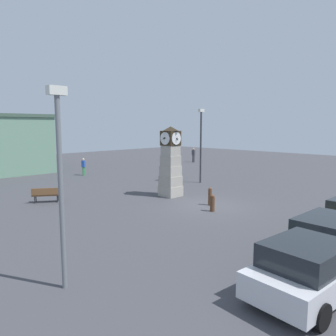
{
  "coord_description": "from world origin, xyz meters",
  "views": [
    {
      "loc": [
        -14.53,
        -11.34,
        4.55
      ],
      "look_at": [
        0.15,
        3.33,
        1.86
      ],
      "focal_mm": 35.0,
      "sensor_mm": 36.0,
      "label": 1
    }
  ],
  "objects_px": {
    "pedestrian_crossing_lot": "(194,154)",
    "street_lamp_far_side": "(201,140)",
    "bench": "(46,194)",
    "pedestrian_near_bench": "(83,166)",
    "clock_tower": "(171,164)",
    "car_near_tower": "(331,237)",
    "street_lamp_near_road": "(60,173)",
    "bollard_mid_row": "(210,196)",
    "bollard_near_tower": "(212,203)",
    "car_navy_sedan": "(309,269)"
  },
  "relations": [
    {
      "from": "street_lamp_near_road",
      "to": "clock_tower",
      "type": "bearing_deg",
      "value": 30.74
    },
    {
      "from": "bollard_mid_row",
      "to": "street_lamp_far_side",
      "type": "relative_size",
      "value": 0.18
    },
    {
      "from": "bollard_mid_row",
      "to": "car_near_tower",
      "type": "bearing_deg",
      "value": -112.54
    },
    {
      "from": "bench",
      "to": "street_lamp_near_road",
      "type": "height_order",
      "value": "street_lamp_near_road"
    },
    {
      "from": "clock_tower",
      "to": "street_lamp_near_road",
      "type": "relative_size",
      "value": 0.81
    },
    {
      "from": "pedestrian_crossing_lot",
      "to": "street_lamp_far_side",
      "type": "relative_size",
      "value": 0.3
    },
    {
      "from": "bollard_near_tower",
      "to": "car_navy_sedan",
      "type": "relative_size",
      "value": 0.23
    },
    {
      "from": "pedestrian_near_bench",
      "to": "street_lamp_far_side",
      "type": "relative_size",
      "value": 0.27
    },
    {
      "from": "pedestrian_crossing_lot",
      "to": "bollard_near_tower",
      "type": "bearing_deg",
      "value": -137.03
    },
    {
      "from": "bollard_mid_row",
      "to": "street_lamp_near_road",
      "type": "distance_m",
      "value": 11.4
    },
    {
      "from": "car_near_tower",
      "to": "bollard_near_tower",
      "type": "bearing_deg",
      "value": 72.08
    },
    {
      "from": "clock_tower",
      "to": "street_lamp_near_road",
      "type": "bearing_deg",
      "value": -149.26
    },
    {
      "from": "bollard_mid_row",
      "to": "street_lamp_near_road",
      "type": "xyz_separation_m",
      "value": [
        -10.63,
        -3.07,
        2.75
      ]
    },
    {
      "from": "pedestrian_crossing_lot",
      "to": "bench",
      "type": "bearing_deg",
      "value": -160.64
    },
    {
      "from": "pedestrian_crossing_lot",
      "to": "car_near_tower",
      "type": "bearing_deg",
      "value": -130.5
    },
    {
      "from": "clock_tower",
      "to": "street_lamp_near_road",
      "type": "xyz_separation_m",
      "value": [
        -10.78,
        -6.41,
        1.17
      ]
    },
    {
      "from": "car_near_tower",
      "to": "bollard_mid_row",
      "type": "bearing_deg",
      "value": 67.46
    },
    {
      "from": "bench",
      "to": "pedestrian_near_bench",
      "type": "distance_m",
      "value": 10.8
    },
    {
      "from": "pedestrian_crossing_lot",
      "to": "street_lamp_far_side",
      "type": "height_order",
      "value": "street_lamp_far_side"
    },
    {
      "from": "pedestrian_near_bench",
      "to": "pedestrian_crossing_lot",
      "type": "distance_m",
      "value": 15.57
    },
    {
      "from": "bollard_near_tower",
      "to": "bollard_mid_row",
      "type": "height_order",
      "value": "bollard_mid_row"
    },
    {
      "from": "bollard_near_tower",
      "to": "street_lamp_near_road",
      "type": "xyz_separation_m",
      "value": [
        -9.63,
        -2.14,
        2.81
      ]
    },
    {
      "from": "car_navy_sedan",
      "to": "street_lamp_far_side",
      "type": "height_order",
      "value": "street_lamp_far_side"
    },
    {
      "from": "clock_tower",
      "to": "pedestrian_crossing_lot",
      "type": "xyz_separation_m",
      "value": [
        16.28,
        11.98,
        -1.09
      ]
    },
    {
      "from": "bench",
      "to": "pedestrian_crossing_lot",
      "type": "distance_m",
      "value": 24.2
    },
    {
      "from": "bollard_mid_row",
      "to": "street_lamp_far_side",
      "type": "distance_m",
      "value": 8.04
    },
    {
      "from": "bollard_near_tower",
      "to": "pedestrian_near_bench",
      "type": "bearing_deg",
      "value": 83.43
    },
    {
      "from": "car_near_tower",
      "to": "bench",
      "type": "relative_size",
      "value": 2.69
    },
    {
      "from": "bench",
      "to": "street_lamp_near_road",
      "type": "xyz_separation_m",
      "value": [
        -4.24,
        -10.37,
        2.75
      ]
    },
    {
      "from": "car_navy_sedan",
      "to": "pedestrian_near_bench",
      "type": "distance_m",
      "value": 24.51
    },
    {
      "from": "bench",
      "to": "pedestrian_near_bench",
      "type": "height_order",
      "value": "pedestrian_near_bench"
    },
    {
      "from": "bench",
      "to": "street_lamp_far_side",
      "type": "distance_m",
      "value": 12.35
    },
    {
      "from": "car_near_tower",
      "to": "bench",
      "type": "xyz_separation_m",
      "value": [
        -3.21,
        14.94,
        -0.24
      ]
    },
    {
      "from": "pedestrian_crossing_lot",
      "to": "street_lamp_near_road",
      "type": "distance_m",
      "value": 32.8
    },
    {
      "from": "bollard_near_tower",
      "to": "bollard_mid_row",
      "type": "bearing_deg",
      "value": 42.98
    },
    {
      "from": "clock_tower",
      "to": "street_lamp_far_side",
      "type": "xyz_separation_m",
      "value": [
        5.28,
        1.83,
        1.31
      ]
    },
    {
      "from": "bollard_near_tower",
      "to": "pedestrian_crossing_lot",
      "type": "relative_size",
      "value": 0.52
    },
    {
      "from": "bollard_mid_row",
      "to": "pedestrian_near_bench",
      "type": "bearing_deg",
      "value": 86.76
    },
    {
      "from": "clock_tower",
      "to": "car_near_tower",
      "type": "height_order",
      "value": "clock_tower"
    },
    {
      "from": "car_near_tower",
      "to": "street_lamp_near_road",
      "type": "bearing_deg",
      "value": 148.46
    },
    {
      "from": "clock_tower",
      "to": "bollard_mid_row",
      "type": "relative_size",
      "value": 4.33
    },
    {
      "from": "street_lamp_near_road",
      "to": "bollard_near_tower",
      "type": "bearing_deg",
      "value": 12.53
    },
    {
      "from": "car_near_tower",
      "to": "bench",
      "type": "height_order",
      "value": "car_near_tower"
    },
    {
      "from": "car_near_tower",
      "to": "pedestrian_crossing_lot",
      "type": "bearing_deg",
      "value": 49.5
    },
    {
      "from": "bollard_near_tower",
      "to": "pedestrian_crossing_lot",
      "type": "distance_m",
      "value": 23.84
    },
    {
      "from": "car_navy_sedan",
      "to": "bollard_near_tower",
      "type": "bearing_deg",
      "value": 53.65
    },
    {
      "from": "pedestrian_crossing_lot",
      "to": "street_lamp_far_side",
      "type": "xyz_separation_m",
      "value": [
        -11.0,
        -10.14,
        2.4
      ]
    },
    {
      "from": "bollard_near_tower",
      "to": "bench",
      "type": "distance_m",
      "value": 9.83
    },
    {
      "from": "bench",
      "to": "bollard_near_tower",
      "type": "bearing_deg",
      "value": -56.82
    },
    {
      "from": "bench",
      "to": "street_lamp_near_road",
      "type": "bearing_deg",
      "value": -112.26
    }
  ]
}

